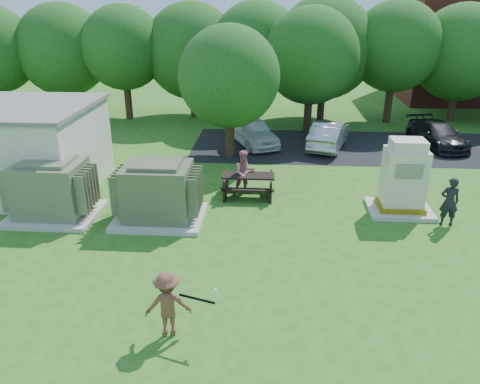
# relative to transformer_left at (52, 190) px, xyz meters

# --- Properties ---
(ground) EXTENTS (120.00, 120.00, 0.00)m
(ground) POSITION_rel_transformer_left_xyz_m (6.50, -4.50, -0.97)
(ground) COLOR #2D6619
(ground) RESTS_ON ground
(parking_strip) EXTENTS (20.00, 6.00, 0.01)m
(parking_strip) POSITION_rel_transformer_left_xyz_m (13.50, 9.00, -0.96)
(parking_strip) COLOR #232326
(parking_strip) RESTS_ON ground
(transformer_left) EXTENTS (3.00, 2.40, 2.07)m
(transformer_left) POSITION_rel_transformer_left_xyz_m (0.00, 0.00, 0.00)
(transformer_left) COLOR beige
(transformer_left) RESTS_ON ground
(transformer_right) EXTENTS (3.00, 2.40, 2.07)m
(transformer_right) POSITION_rel_transformer_left_xyz_m (3.70, 0.00, 0.00)
(transformer_right) COLOR beige
(transformer_right) RESTS_ON ground
(generator_cabinet) EXTENTS (2.18, 1.78, 2.66)m
(generator_cabinet) POSITION_rel_transformer_left_xyz_m (12.08, 1.21, 0.19)
(generator_cabinet) COLOR beige
(generator_cabinet) RESTS_ON ground
(picnic_table) EXTENTS (1.99, 1.49, 0.85)m
(picnic_table) POSITION_rel_transformer_left_xyz_m (6.63, 2.29, -0.44)
(picnic_table) COLOR black
(picnic_table) RESTS_ON ground
(batter) EXTENTS (1.12, 0.77, 1.59)m
(batter) POSITION_rel_transformer_left_xyz_m (5.26, -5.84, -0.18)
(batter) COLOR brown
(batter) RESTS_ON ground
(person_by_generator) EXTENTS (0.63, 0.43, 1.69)m
(person_by_generator) POSITION_rel_transformer_left_xyz_m (13.37, 0.22, -0.12)
(person_by_generator) COLOR black
(person_by_generator) RESTS_ON ground
(person_at_picnic) EXTENTS (1.04, 0.93, 1.75)m
(person_at_picnic) POSITION_rel_transformer_left_xyz_m (6.48, 2.46, -0.09)
(person_at_picnic) COLOR #C4686E
(person_at_picnic) RESTS_ON ground
(car_white) EXTENTS (3.21, 4.49, 1.42)m
(car_white) POSITION_rel_transformer_left_xyz_m (6.51, 9.14, -0.26)
(car_white) COLOR silver
(car_white) RESTS_ON ground
(car_silver_a) EXTENTS (2.60, 4.42, 1.38)m
(car_silver_a) POSITION_rel_transformer_left_xyz_m (10.38, 8.84, -0.28)
(car_silver_a) COLOR #B0B0B5
(car_silver_a) RESTS_ON ground
(car_dark) EXTENTS (2.59, 4.53, 1.24)m
(car_dark) POSITION_rel_transformer_left_xyz_m (15.92, 9.45, -0.35)
(car_dark) COLOR black
(car_dark) RESTS_ON ground
(batting_equipment) EXTENTS (1.13, 0.31, 0.25)m
(batting_equipment) POSITION_rel_transformer_left_xyz_m (5.88, -5.92, 0.10)
(batting_equipment) COLOR black
(batting_equipment) RESTS_ON ground
(tree_row) EXTENTS (41.30, 13.30, 7.30)m
(tree_row) POSITION_rel_transformer_left_xyz_m (8.25, 14.00, 3.18)
(tree_row) COLOR #47301E
(tree_row) RESTS_ON ground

